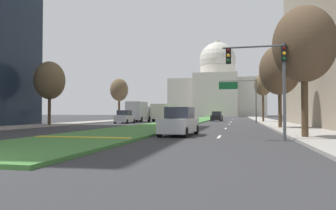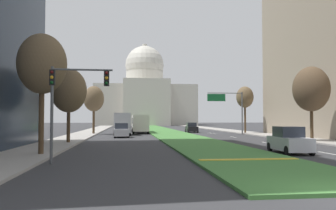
{
  "view_description": "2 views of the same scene",
  "coord_description": "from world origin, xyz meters",
  "px_view_note": "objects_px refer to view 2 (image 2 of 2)",
  "views": [
    {
      "loc": [
        8.29,
        -7.01,
        1.49
      ],
      "look_at": [
        -1.93,
        38.16,
        2.64
      ],
      "focal_mm": 33.33,
      "sensor_mm": 36.0,
      "label": 1
    },
    {
      "loc": [
        -6.65,
        -9.77,
        2.39
      ],
      "look_at": [
        -0.96,
        37.83,
        4.31
      ],
      "focal_mm": 36.66,
      "sensor_mm": 36.0,
      "label": 2
    }
  ],
  "objects_px": {
    "traffic_light_near_left": "(68,93)",
    "sedan_lead_stopped": "(289,141)",
    "sedan_distant": "(191,128)",
    "street_tree_left_far": "(94,99)",
    "street_tree_left_mid": "(69,91)",
    "street_tree_right_far": "(245,97)",
    "city_bus": "(140,122)",
    "sedan_midblock": "(121,131)",
    "overhead_guide_sign": "(229,104)",
    "street_tree_left_near": "(42,65)",
    "box_truck_delivery": "(123,124)",
    "capitol_building": "(145,97)",
    "street_tree_right_mid": "(311,89)"
  },
  "relations": [
    {
      "from": "sedan_midblock",
      "to": "overhead_guide_sign",
      "type": "bearing_deg",
      "value": 21.63
    },
    {
      "from": "traffic_light_near_left",
      "to": "sedan_midblock",
      "type": "relative_size",
      "value": 1.23
    },
    {
      "from": "traffic_light_near_left",
      "to": "street_tree_right_mid",
      "type": "xyz_separation_m",
      "value": [
        21.82,
        13.97,
        1.61
      ]
    },
    {
      "from": "sedan_distant",
      "to": "city_bus",
      "type": "distance_m",
      "value": 9.24
    },
    {
      "from": "street_tree_right_mid",
      "to": "sedan_lead_stopped",
      "type": "relative_size",
      "value": 1.81
    },
    {
      "from": "street_tree_left_mid",
      "to": "street_tree_right_far",
      "type": "height_order",
      "value": "street_tree_right_far"
    },
    {
      "from": "box_truck_delivery",
      "to": "city_bus",
      "type": "height_order",
      "value": "box_truck_delivery"
    },
    {
      "from": "capitol_building",
      "to": "street_tree_left_near",
      "type": "bearing_deg",
      "value": -96.38
    },
    {
      "from": "overhead_guide_sign",
      "to": "box_truck_delivery",
      "type": "xyz_separation_m",
      "value": [
        -16.09,
        -0.43,
        -2.97
      ]
    },
    {
      "from": "sedan_distant",
      "to": "traffic_light_near_left",
      "type": "bearing_deg",
      "value": -109.71
    },
    {
      "from": "overhead_guide_sign",
      "to": "street_tree_left_far",
      "type": "relative_size",
      "value": 0.88
    },
    {
      "from": "street_tree_right_mid",
      "to": "sedan_distant",
      "type": "distance_m",
      "value": 27.46
    },
    {
      "from": "street_tree_left_near",
      "to": "street_tree_left_far",
      "type": "bearing_deg",
      "value": 89.21
    },
    {
      "from": "traffic_light_near_left",
      "to": "street_tree_left_mid",
      "type": "xyz_separation_m",
      "value": [
        -2.39,
        14.65,
        1.27
      ]
    },
    {
      "from": "sedan_distant",
      "to": "street_tree_left_far",
      "type": "bearing_deg",
      "value": -159.99
    },
    {
      "from": "overhead_guide_sign",
      "to": "street_tree_right_mid",
      "type": "bearing_deg",
      "value": -79.71
    },
    {
      "from": "street_tree_right_far",
      "to": "sedan_midblock",
      "type": "xyz_separation_m",
      "value": [
        -19.38,
        -8.36,
        -4.93
      ]
    },
    {
      "from": "overhead_guide_sign",
      "to": "sedan_distant",
      "type": "bearing_deg",
      "value": 117.47
    },
    {
      "from": "street_tree_left_near",
      "to": "street_tree_right_mid",
      "type": "distance_m",
      "value": 26.16
    },
    {
      "from": "traffic_light_near_left",
      "to": "sedan_lead_stopped",
      "type": "xyz_separation_m",
      "value": [
        14.34,
        3.76,
        -2.94
      ]
    },
    {
      "from": "sedan_lead_stopped",
      "to": "box_truck_delivery",
      "type": "relative_size",
      "value": 0.67
    },
    {
      "from": "street_tree_right_far",
      "to": "traffic_light_near_left",
      "type": "bearing_deg",
      "value": -122.89
    },
    {
      "from": "sedan_distant",
      "to": "city_bus",
      "type": "xyz_separation_m",
      "value": [
        -9.05,
        -1.62,
        0.96
      ]
    },
    {
      "from": "traffic_light_near_left",
      "to": "street_tree_left_mid",
      "type": "relative_size",
      "value": 0.72
    },
    {
      "from": "street_tree_left_mid",
      "to": "box_truck_delivery",
      "type": "xyz_separation_m",
      "value": [
        4.9,
        16.68,
        -3.38
      ]
    },
    {
      "from": "street_tree_right_mid",
      "to": "sedan_midblock",
      "type": "height_order",
      "value": "street_tree_right_mid"
    },
    {
      "from": "traffic_light_near_left",
      "to": "overhead_guide_sign",
      "type": "relative_size",
      "value": 0.8
    },
    {
      "from": "city_bus",
      "to": "street_tree_left_mid",
      "type": "bearing_deg",
      "value": -107.92
    },
    {
      "from": "street_tree_left_mid",
      "to": "sedan_distant",
      "type": "xyz_separation_m",
      "value": [
        16.71,
        25.33,
        -4.26
      ]
    },
    {
      "from": "street_tree_left_near",
      "to": "street_tree_left_far",
      "type": "xyz_separation_m",
      "value": [
        0.42,
        30.21,
        -0.5
      ]
    },
    {
      "from": "street_tree_right_far",
      "to": "sedan_distant",
      "type": "xyz_separation_m",
      "value": [
        -7.48,
        6.26,
        -4.97
      ]
    },
    {
      "from": "traffic_light_near_left",
      "to": "street_tree_left_near",
      "type": "xyz_separation_m",
      "value": [
        -2.3,
        3.86,
        2.09
      ]
    },
    {
      "from": "street_tree_right_far",
      "to": "sedan_midblock",
      "type": "bearing_deg",
      "value": -156.66
    },
    {
      "from": "street_tree_right_mid",
      "to": "street_tree_right_far",
      "type": "relative_size",
      "value": 1.03
    },
    {
      "from": "sedan_lead_stopped",
      "to": "sedan_midblock",
      "type": "bearing_deg",
      "value": 118.9
    },
    {
      "from": "sedan_lead_stopped",
      "to": "sedan_distant",
      "type": "height_order",
      "value": "sedan_lead_stopped"
    },
    {
      "from": "capitol_building",
      "to": "street_tree_left_far",
      "type": "distance_m",
      "value": 79.08
    },
    {
      "from": "street_tree_left_far",
      "to": "sedan_lead_stopped",
      "type": "bearing_deg",
      "value": -61.83
    },
    {
      "from": "street_tree_left_near",
      "to": "street_tree_right_far",
      "type": "xyz_separation_m",
      "value": [
        24.11,
        29.85,
        -0.11
      ]
    },
    {
      "from": "capitol_building",
      "to": "street_tree_left_near",
      "type": "xyz_separation_m",
      "value": [
        -12.11,
        -108.24,
        -4.82
      ]
    },
    {
      "from": "street_tree_left_near",
      "to": "street_tree_right_far",
      "type": "relative_size",
      "value": 1.05
    },
    {
      "from": "overhead_guide_sign",
      "to": "box_truck_delivery",
      "type": "distance_m",
      "value": 16.36
    },
    {
      "from": "city_bus",
      "to": "overhead_guide_sign",
      "type": "bearing_deg",
      "value": -26.33
    },
    {
      "from": "capitol_building",
      "to": "street_tree_left_far",
      "type": "height_order",
      "value": "capitol_building"
    },
    {
      "from": "street_tree_right_mid",
      "to": "city_bus",
      "type": "bearing_deg",
      "value": 124.17
    },
    {
      "from": "street_tree_left_near",
      "to": "street_tree_left_mid",
      "type": "relative_size",
      "value": 1.09
    },
    {
      "from": "street_tree_left_near",
      "to": "street_tree_right_far",
      "type": "bearing_deg",
      "value": 51.08
    },
    {
      "from": "street_tree_left_near",
      "to": "street_tree_left_far",
      "type": "relative_size",
      "value": 1.07
    },
    {
      "from": "overhead_guide_sign",
      "to": "street_tree_right_mid",
      "type": "distance_m",
      "value": 18.1
    },
    {
      "from": "street_tree_left_near",
      "to": "traffic_light_near_left",
      "type": "bearing_deg",
      "value": -59.19
    }
  ]
}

